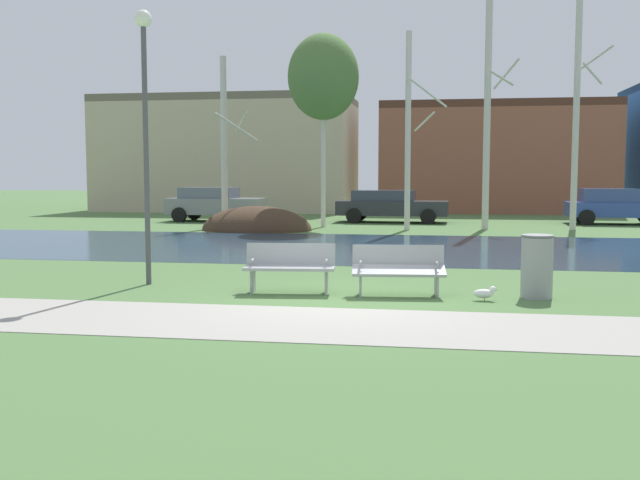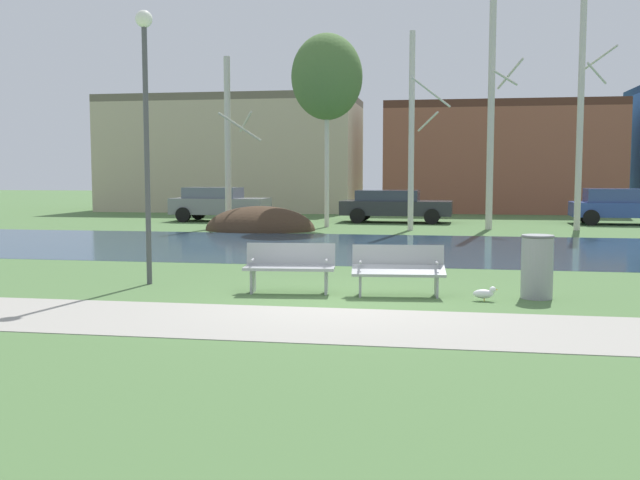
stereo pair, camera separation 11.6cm
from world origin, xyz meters
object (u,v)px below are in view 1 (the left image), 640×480
Objects in this scene: bench_left at (290,266)px; parked_hatch_third_blue at (615,206)px; seagull at (485,293)px; parked_van_nearest_grey at (215,203)px; trash_bin at (537,265)px; streetlamp at (145,102)px; bench_right at (398,269)px; parked_sedan_second_dark at (390,205)px.

bench_left is 0.41× the size of parked_hatch_third_blue.
seagull is 0.10× the size of parked_van_nearest_grey.
seagull is at bearing -108.10° from parked_hatch_third_blue.
parked_hatch_third_blue is at bearing 71.90° from seagull.
streetlamp is at bearing 176.87° from trash_bin.
bench_left and bench_right have the same top height.
streetlamp is (-7.13, 0.39, 2.89)m from trash_bin.
bench_left is at bearing -10.46° from streetlamp.
parked_van_nearest_grey is 1.04× the size of parked_hatch_third_blue.
parked_van_nearest_grey reaches higher than seagull.
trash_bin is 1.07m from seagull.
trash_bin is at bearing -78.68° from parked_sedan_second_dark.
parked_sedan_second_dark is 1.17× the size of parked_hatch_third_blue.
bench_right is 5.67m from streetlamp.
parked_hatch_third_blue reaches higher than trash_bin.
parked_sedan_second_dark reaches higher than trash_bin.
trash_bin is 0.27× the size of parked_hatch_third_blue.
parked_hatch_third_blue is (16.88, 0.90, -0.02)m from parked_van_nearest_grey.
trash_bin is at bearing 1.88° from bench_left.
trash_bin is 7.71m from streetlamp.
streetlamp is at bearing 169.54° from bench_left.
parked_van_nearest_grey is at bearing -175.89° from parked_sedan_second_dark.
parked_van_nearest_grey is at bearing 116.33° from bench_right.
seagull is 0.09× the size of parked_sedan_second_dark.
streetlamp is 22.68m from parked_hatch_third_blue.
bench_left is 0.35× the size of parked_sedan_second_dark.
bench_right is 0.35× the size of parked_sedan_second_dark.
streetlamp is 1.08× the size of parked_sedan_second_dark.
trash_bin is 19.07m from parked_sedan_second_dark.
parked_hatch_third_blue is at bearing 2.15° from parked_sedan_second_dark.
parked_sedan_second_dark is (3.39, 18.31, -2.71)m from streetlamp.
bench_right is 0.32× the size of streetlamp.
trash_bin is 0.21× the size of streetlamp.
parked_van_nearest_grey reaches higher than parked_sedan_second_dark.
parked_sedan_second_dark is at bearing 101.32° from trash_bin.
parked_sedan_second_dark is at bearing 88.41° from bench_left.
parked_sedan_second_dark reaches higher than bench_left.
trash_bin is 2.64× the size of seagull.
streetlamp is 18.46m from parked_van_nearest_grey.
bench_right is 2.35m from trash_bin.
streetlamp reaches higher than parked_van_nearest_grey.
trash_bin is (4.26, 0.14, 0.09)m from bench_left.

